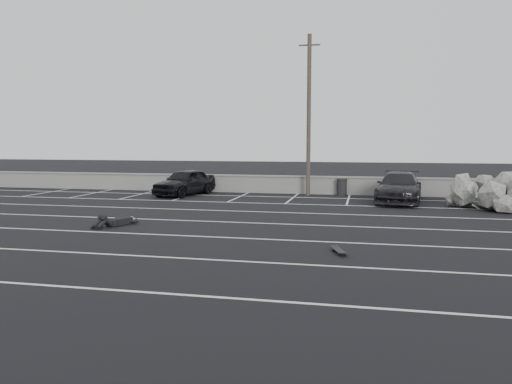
% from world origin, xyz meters
% --- Properties ---
extents(ground, '(120.00, 120.00, 0.00)m').
position_xyz_m(ground, '(0.00, 0.00, 0.00)').
color(ground, black).
rests_on(ground, ground).
extents(seawall, '(50.00, 0.45, 1.06)m').
position_xyz_m(seawall, '(0.00, 14.00, 0.55)').
color(seawall, gray).
rests_on(seawall, ground).
extents(stall_lines, '(36.00, 20.05, 0.01)m').
position_xyz_m(stall_lines, '(-0.08, 4.41, 0.00)').
color(stall_lines, silver).
rests_on(stall_lines, ground).
extents(car_left, '(2.87, 4.75, 1.51)m').
position_xyz_m(car_left, '(-5.28, 11.76, 0.76)').
color(car_left, black).
rests_on(car_left, ground).
extents(car_right, '(2.72, 5.45, 1.52)m').
position_xyz_m(car_right, '(6.55, 10.96, 0.76)').
color(car_right, black).
rests_on(car_right, ground).
extents(utility_pole, '(1.21, 0.24, 9.04)m').
position_xyz_m(utility_pole, '(1.66, 13.20, 4.58)').
color(utility_pole, '#4C4238').
rests_on(utility_pole, ground).
extents(trash_bin, '(0.68, 0.68, 0.95)m').
position_xyz_m(trash_bin, '(3.55, 13.60, 0.48)').
color(trash_bin, black).
rests_on(trash_bin, ground).
extents(riprap_pile, '(5.52, 3.97, 1.48)m').
position_xyz_m(riprap_pile, '(11.19, 9.08, 0.54)').
color(riprap_pile, '#A4A39A').
rests_on(riprap_pile, ground).
extents(person, '(2.50, 3.04, 0.49)m').
position_xyz_m(person, '(-3.98, 1.57, 0.24)').
color(person, black).
rests_on(person, ground).
extents(skateboard, '(0.47, 0.85, 0.10)m').
position_xyz_m(skateboard, '(4.19, -1.53, 0.08)').
color(skateboard, black).
rests_on(skateboard, ground).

